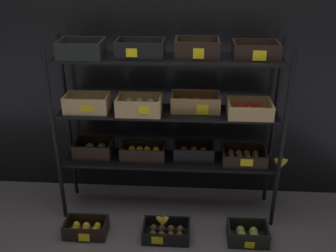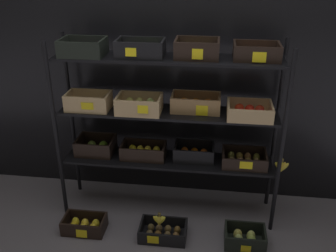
# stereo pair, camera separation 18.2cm
# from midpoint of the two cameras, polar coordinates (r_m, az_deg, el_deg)

# --- Properties ---
(ground_plane) EXTENTS (10.00, 10.00, 0.00)m
(ground_plane) POSITION_cam_midpoint_polar(r_m,az_deg,el_deg) (3.46, -1.54, -11.96)
(ground_plane) COLOR slate
(storefront_wall) EXTENTS (4.12, 0.12, 2.49)m
(storefront_wall) POSITION_cam_midpoint_polar(r_m,az_deg,el_deg) (3.24, -1.22, 10.14)
(storefront_wall) COLOR black
(storefront_wall) RESTS_ON ground_plane
(display_rack) EXTENTS (1.84, 0.38, 1.48)m
(display_rack) POSITION_cam_midpoint_polar(r_m,az_deg,el_deg) (2.99, -1.77, 2.43)
(display_rack) COLOR black
(display_rack) RESTS_ON ground_plane
(crate_ground_lemon) EXTENTS (0.34, 0.21, 0.12)m
(crate_ground_lemon) POSITION_cam_midpoint_polar(r_m,az_deg,el_deg) (3.24, -13.67, -14.61)
(crate_ground_lemon) COLOR black
(crate_ground_lemon) RESTS_ON ground_plane
(crate_ground_kiwi) EXTENTS (0.37, 0.24, 0.11)m
(crate_ground_kiwi) POSITION_cam_midpoint_polar(r_m,az_deg,el_deg) (3.14, -1.98, -15.47)
(crate_ground_kiwi) COLOR black
(crate_ground_kiwi) RESTS_ON ground_plane
(crate_ground_pear) EXTENTS (0.31, 0.22, 0.13)m
(crate_ground_pear) POSITION_cam_midpoint_polar(r_m,az_deg,el_deg) (3.14, 10.00, -15.57)
(crate_ground_pear) COLOR black
(crate_ground_pear) RESTS_ON ground_plane
(banana_bunch_loose) EXTENTS (0.12, 0.04, 0.11)m
(banana_bunch_loose) POSITION_cam_midpoint_polar(r_m,az_deg,el_deg) (3.06, -2.58, -13.81)
(banana_bunch_loose) COLOR brown
(banana_bunch_loose) RESTS_ON crate_ground_kiwi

